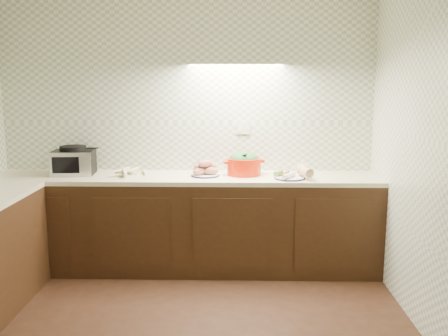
{
  "coord_description": "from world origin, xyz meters",
  "views": [
    {
      "loc": [
        0.48,
        -3.04,
        1.79
      ],
      "look_at": [
        0.38,
        1.25,
        1.02
      ],
      "focal_mm": 40.0,
      "sensor_mm": 36.0,
      "label": 1
    }
  ],
  "objects_px": {
    "sweet_potato_plate": "(205,170)",
    "dutch_oven": "(244,163)",
    "parsnip_pile": "(136,172)",
    "onion_bowl": "(202,169)",
    "veg_plate": "(296,173)",
    "toaster_oven": "(73,161)"
  },
  "relations": [
    {
      "from": "dutch_oven",
      "to": "veg_plate",
      "type": "relative_size",
      "value": 1.12
    },
    {
      "from": "parsnip_pile",
      "to": "sweet_potato_plate",
      "type": "height_order",
      "value": "sweet_potato_plate"
    },
    {
      "from": "sweet_potato_plate",
      "to": "dutch_oven",
      "type": "distance_m",
      "value": 0.37
    },
    {
      "from": "parsnip_pile",
      "to": "onion_bowl",
      "type": "bearing_deg",
      "value": 10.02
    },
    {
      "from": "dutch_oven",
      "to": "veg_plate",
      "type": "bearing_deg",
      "value": -34.83
    },
    {
      "from": "parsnip_pile",
      "to": "veg_plate",
      "type": "relative_size",
      "value": 0.78
    },
    {
      "from": "onion_bowl",
      "to": "veg_plate",
      "type": "bearing_deg",
      "value": -13.75
    },
    {
      "from": "parsnip_pile",
      "to": "sweet_potato_plate",
      "type": "relative_size",
      "value": 1.04
    },
    {
      "from": "sweet_potato_plate",
      "to": "onion_bowl",
      "type": "relative_size",
      "value": 1.7
    },
    {
      "from": "onion_bowl",
      "to": "dutch_oven",
      "type": "distance_m",
      "value": 0.41
    },
    {
      "from": "dutch_oven",
      "to": "parsnip_pile",
      "type": "bearing_deg",
      "value": 166.87
    },
    {
      "from": "sweet_potato_plate",
      "to": "dutch_oven",
      "type": "relative_size",
      "value": 0.67
    },
    {
      "from": "parsnip_pile",
      "to": "dutch_oven",
      "type": "relative_size",
      "value": 0.7
    },
    {
      "from": "toaster_oven",
      "to": "sweet_potato_plate",
      "type": "relative_size",
      "value": 1.51
    },
    {
      "from": "parsnip_pile",
      "to": "sweet_potato_plate",
      "type": "xyz_separation_m",
      "value": [
        0.65,
        -0.01,
        0.03
      ]
    },
    {
      "from": "parsnip_pile",
      "to": "veg_plate",
      "type": "bearing_deg",
      "value": -4.05
    },
    {
      "from": "parsnip_pile",
      "to": "dutch_oven",
      "type": "distance_m",
      "value": 1.02
    },
    {
      "from": "parsnip_pile",
      "to": "veg_plate",
      "type": "height_order",
      "value": "veg_plate"
    },
    {
      "from": "toaster_oven",
      "to": "parsnip_pile",
      "type": "xyz_separation_m",
      "value": [
        0.59,
        -0.04,
        -0.1
      ]
    },
    {
      "from": "toaster_oven",
      "to": "dutch_oven",
      "type": "bearing_deg",
      "value": -4.25
    },
    {
      "from": "veg_plate",
      "to": "parsnip_pile",
      "type": "bearing_deg",
      "value": 175.95
    },
    {
      "from": "sweet_potato_plate",
      "to": "dutch_oven",
      "type": "height_order",
      "value": "dutch_oven"
    }
  ]
}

